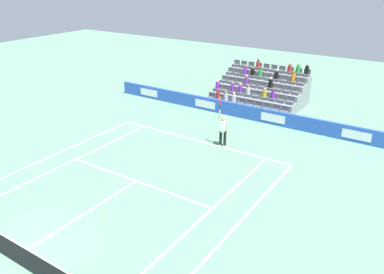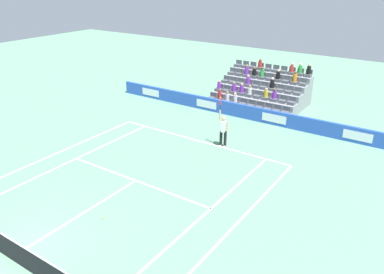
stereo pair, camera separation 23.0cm
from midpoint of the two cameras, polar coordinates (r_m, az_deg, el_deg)
ground_plane at (r=15.13m, az=-25.38°, el=-16.01°), size 80.00×80.00×0.00m
line_baseline at (r=22.25m, az=0.80°, el=-0.59°), size 10.97×0.10×0.01m
line_service at (r=18.36m, az=-8.54°, el=-6.41°), size 8.23×0.10×0.01m
line_centre_service at (r=16.51m, az=-16.00°, el=-10.85°), size 0.10×6.40×0.01m
line_singles_sideline_left at (r=20.82m, az=-17.93°, el=-3.58°), size 0.10×11.89×0.01m
line_singles_sideline_right at (r=15.93m, az=1.74°, el=-11.22°), size 0.10×11.89×0.01m
line_doubles_sideline_left at (r=21.83m, az=-20.23°, el=-2.63°), size 0.10×11.89×0.01m
line_doubles_sideline_right at (r=15.39m, az=6.19°, el=-12.75°), size 0.10×11.89×0.01m
line_centre_mark at (r=22.18m, az=0.66°, el=-0.68°), size 0.10×0.20×0.01m
sponsor_barrier at (r=25.97m, az=6.53°, el=3.92°), size 20.07×0.22×0.92m
tennis_net at (r=14.84m, az=-25.71°, el=-14.52°), size 11.97×0.10×1.07m
tennis_player at (r=21.29m, az=4.25°, el=1.09°), size 0.54×0.41×2.85m
stadium_stand at (r=28.93m, az=9.82°, el=6.53°), size 6.20×4.75×3.04m
loose_tennis_ball at (r=16.02m, az=-13.20°, el=-11.55°), size 0.07×0.07×0.07m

